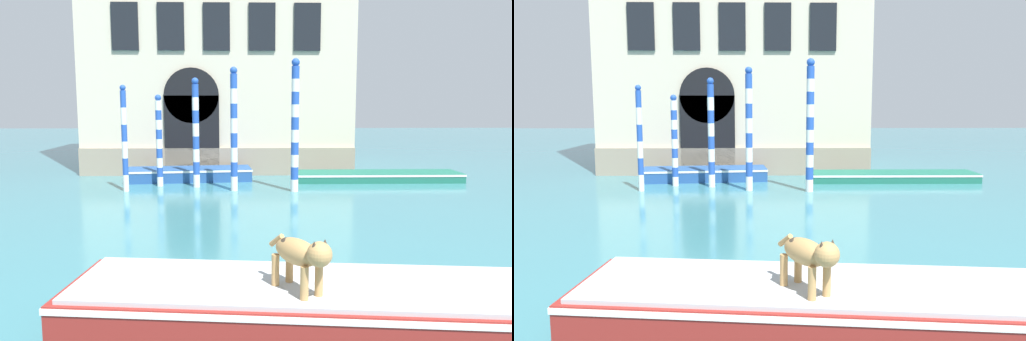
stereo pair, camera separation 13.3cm
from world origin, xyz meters
TOP-DOWN VIEW (x-y plane):
  - boat_foreground at (1.05, 7.29)m, footprint 7.44×2.61m
  - dog_on_deck at (0.47, 7.00)m, footprint 0.73×1.00m
  - boat_moored_near_palazzo at (-2.36, 20.54)m, footprint 4.96×1.99m
  - boat_moored_far at (5.01, 20.24)m, footprint 6.41×1.55m
  - mooring_pole_0 at (-0.56, 18.20)m, footprint 0.25×0.25m
  - mooring_pole_1 at (-3.29, 19.22)m, footprint 0.23×0.23m
  - mooring_pole_2 at (-4.29, 18.16)m, footprint 0.20×0.20m
  - mooring_pole_3 at (-1.93, 18.98)m, footprint 0.25×0.25m
  - mooring_pole_4 at (1.52, 17.98)m, footprint 0.27×0.27m

SIDE VIEW (x-z plane):
  - boat_moored_far at x=5.01m, z-range 0.01..0.37m
  - boat_moored_near_palazzo at x=-2.36m, z-range 0.01..0.51m
  - boat_foreground at x=1.05m, z-range 0.02..0.73m
  - dog_on_deck at x=0.47m, z-range 0.82..1.58m
  - mooring_pole_1 at x=-3.29m, z-range 0.02..3.35m
  - mooring_pole_2 at x=-4.29m, z-range 0.02..3.66m
  - mooring_pole_3 at x=-1.93m, z-range 0.02..3.94m
  - mooring_pole_0 at x=-0.56m, z-range 0.02..4.27m
  - mooring_pole_4 at x=1.52m, z-range 0.02..4.54m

